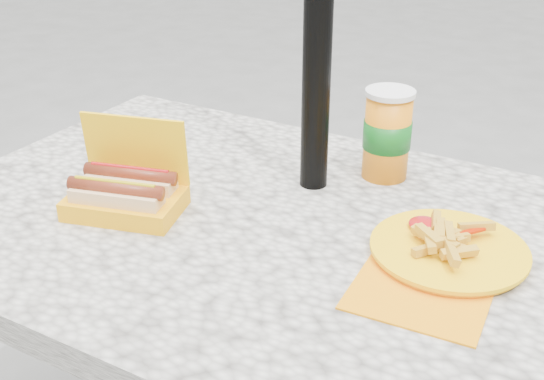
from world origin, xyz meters
The scene contains 4 objects.
picnic_table centered at (0.00, 0.00, 0.64)m, with size 1.20×0.80×0.75m.
hotdog_box centered at (-0.23, -0.09, 0.78)m, with size 0.21×0.17×0.16m.
fries_plate centered at (0.29, 0.03, 0.76)m, with size 0.24×0.33×0.04m.
soda_cup centered at (0.10, 0.26, 0.84)m, with size 0.09×0.09×0.17m.
Camera 1 is at (0.49, -0.86, 1.31)m, focal length 45.00 mm.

